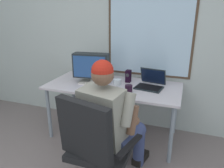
{
  "coord_description": "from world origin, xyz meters",
  "views": [
    {
      "loc": [
        0.91,
        -0.56,
        1.61
      ],
      "look_at": [
        0.21,
        1.41,
        0.88
      ],
      "focal_mm": 34.68,
      "sensor_mm": 36.0,
      "label": 1
    }
  ],
  "objects_px": {
    "coffee_mug": "(129,89)",
    "desk_speaker": "(128,76)",
    "desk": "(113,90)",
    "crt_monitor": "(91,66)",
    "laptop": "(151,82)",
    "wine_glass": "(117,83)",
    "office_chair": "(95,142)",
    "person_seated": "(111,119)"
  },
  "relations": [
    {
      "from": "office_chair",
      "to": "laptop",
      "type": "bearing_deg",
      "value": 74.65
    },
    {
      "from": "desk_speaker",
      "to": "office_chair",
      "type": "bearing_deg",
      "value": -89.11
    },
    {
      "from": "person_seated",
      "to": "crt_monitor",
      "type": "bearing_deg",
      "value": 125.94
    },
    {
      "from": "desk",
      "to": "coffee_mug",
      "type": "height_order",
      "value": "coffee_mug"
    },
    {
      "from": "desk",
      "to": "person_seated",
      "type": "relative_size",
      "value": 1.35
    },
    {
      "from": "desk_speaker",
      "to": "coffee_mug",
      "type": "bearing_deg",
      "value": -74.18
    },
    {
      "from": "office_chair",
      "to": "desk_speaker",
      "type": "relative_size",
      "value": 6.13
    },
    {
      "from": "laptop",
      "to": "desk_speaker",
      "type": "height_order",
      "value": "laptop"
    },
    {
      "from": "desk",
      "to": "office_chair",
      "type": "distance_m",
      "value": 0.98
    },
    {
      "from": "crt_monitor",
      "to": "laptop",
      "type": "xyz_separation_m",
      "value": [
        0.75,
        0.08,
        -0.15
      ]
    },
    {
      "from": "person_seated",
      "to": "crt_monitor",
      "type": "height_order",
      "value": "person_seated"
    },
    {
      "from": "laptop",
      "to": "desk_speaker",
      "type": "bearing_deg",
      "value": 163.5
    },
    {
      "from": "crt_monitor",
      "to": "office_chair",
      "type": "bearing_deg",
      "value": -64.52
    },
    {
      "from": "desk",
      "to": "wine_glass",
      "type": "bearing_deg",
      "value": -59.13
    },
    {
      "from": "wine_glass",
      "to": "laptop",
      "type": "bearing_deg",
      "value": 39.38
    },
    {
      "from": "coffee_mug",
      "to": "crt_monitor",
      "type": "bearing_deg",
      "value": 160.16
    },
    {
      "from": "person_seated",
      "to": "laptop",
      "type": "relative_size",
      "value": 3.46
    },
    {
      "from": "office_chair",
      "to": "coffee_mug",
      "type": "xyz_separation_m",
      "value": [
        0.09,
        0.77,
        0.22
      ]
    },
    {
      "from": "crt_monitor",
      "to": "coffee_mug",
      "type": "xyz_separation_m",
      "value": [
        0.55,
        -0.2,
        -0.17
      ]
    },
    {
      "from": "desk",
      "to": "crt_monitor",
      "type": "distance_m",
      "value": 0.4
    },
    {
      "from": "laptop",
      "to": "crt_monitor",
      "type": "bearing_deg",
      "value": -173.7
    },
    {
      "from": "office_chair",
      "to": "wine_glass",
      "type": "relative_size",
      "value": 6.74
    },
    {
      "from": "desk",
      "to": "laptop",
      "type": "xyz_separation_m",
      "value": [
        0.45,
        0.08,
        0.12
      ]
    },
    {
      "from": "desk_speaker",
      "to": "laptop",
      "type": "bearing_deg",
      "value": -16.5
    },
    {
      "from": "desk",
      "to": "crt_monitor",
      "type": "height_order",
      "value": "crt_monitor"
    },
    {
      "from": "desk",
      "to": "laptop",
      "type": "height_order",
      "value": "laptop"
    },
    {
      "from": "laptop",
      "to": "wine_glass",
      "type": "bearing_deg",
      "value": -140.62
    },
    {
      "from": "desk",
      "to": "coffee_mug",
      "type": "relative_size",
      "value": 18.11
    },
    {
      "from": "desk",
      "to": "office_chair",
      "type": "height_order",
      "value": "office_chair"
    },
    {
      "from": "laptop",
      "to": "wine_glass",
      "type": "height_order",
      "value": "laptop"
    },
    {
      "from": "desk",
      "to": "laptop",
      "type": "relative_size",
      "value": 4.66
    },
    {
      "from": "crt_monitor",
      "to": "wine_glass",
      "type": "relative_size",
      "value": 3.23
    },
    {
      "from": "person_seated",
      "to": "coffee_mug",
      "type": "distance_m",
      "value": 0.53
    },
    {
      "from": "desk",
      "to": "wine_glass",
      "type": "height_order",
      "value": "wine_glass"
    },
    {
      "from": "desk_speaker",
      "to": "desk",
      "type": "bearing_deg",
      "value": -130.06
    },
    {
      "from": "desk",
      "to": "office_chair",
      "type": "bearing_deg",
      "value": -80.43
    },
    {
      "from": "coffee_mug",
      "to": "laptop",
      "type": "bearing_deg",
      "value": 54.4
    },
    {
      "from": "office_chair",
      "to": "crt_monitor",
      "type": "relative_size",
      "value": 2.08
    },
    {
      "from": "person_seated",
      "to": "laptop",
      "type": "bearing_deg",
      "value": 73.86
    },
    {
      "from": "laptop",
      "to": "wine_glass",
      "type": "xyz_separation_m",
      "value": [
        -0.33,
        -0.27,
        0.05
      ]
    },
    {
      "from": "desk",
      "to": "desk_speaker",
      "type": "height_order",
      "value": "desk_speaker"
    },
    {
      "from": "coffee_mug",
      "to": "desk_speaker",
      "type": "bearing_deg",
      "value": 105.82
    }
  ]
}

